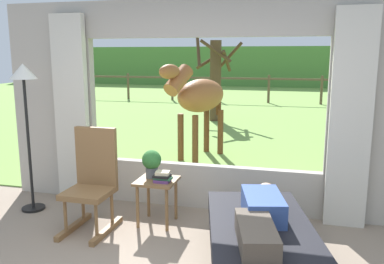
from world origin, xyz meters
name	(u,v)px	position (x,y,z in m)	size (l,w,h in m)	color
back_wall_with_window	(202,109)	(0.00, 2.26, 1.25)	(5.20, 0.12, 2.55)	#ADA599
curtain_panel_left	(72,110)	(-1.69, 2.12, 1.20)	(0.44, 0.10, 2.40)	beige
curtain_panel_right	(350,120)	(1.69, 2.12, 1.20)	(0.44, 0.10, 2.40)	beige
outdoor_pasture_lawn	(267,105)	(0.00, 13.16, 0.01)	(36.00, 21.68, 0.02)	#759E47
distant_hill_ridge	(280,67)	(0.00, 23.00, 1.20)	(36.00, 2.00, 2.40)	#50853C
recliner_sofa	(260,244)	(0.86, 0.94, 0.22)	(1.27, 1.86, 0.42)	black
reclining_person	(261,215)	(0.86, 0.89, 0.52)	(0.47, 1.43, 0.22)	#334C8C
rocking_chair	(93,181)	(-1.00, 1.34, 0.55)	(0.48, 0.68, 1.12)	brown
side_table	(157,188)	(-0.36, 1.63, 0.43)	(0.44, 0.44, 0.52)	brown
potted_plant	(152,162)	(-0.44, 1.69, 0.70)	(0.22, 0.22, 0.32)	#4C5156
book_stack	(163,177)	(-0.27, 1.56, 0.58)	(0.20, 0.16, 0.12)	#59336B
floor_lamp_left	(25,93)	(-2.01, 1.64, 1.45)	(0.32, 0.32, 1.80)	black
horse	(199,97)	(-0.60, 4.59, 1.16)	(0.99, 1.80, 1.73)	brown
pasture_tree	(215,77)	(-1.18, 8.96, 1.28)	(1.43, 1.41, 2.63)	#4C3823
pasture_fence_line	(269,85)	(0.00, 13.81, 0.74)	(16.10, 0.10, 1.10)	brown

